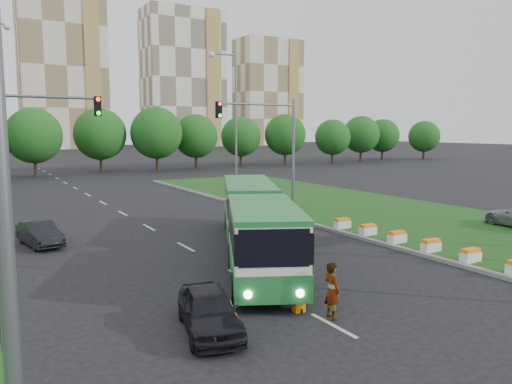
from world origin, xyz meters
TOP-DOWN VIEW (x-y plane):
  - ground at (0.00, 0.00)m, footprint 360.00×360.00m
  - grass_median at (13.00, 8.00)m, footprint 14.00×60.00m
  - median_kerb at (6.05, 8.00)m, footprint 0.30×60.00m
  - lane_markings at (-3.00, 20.00)m, footprint 0.20×100.00m
  - flower_planters at (6.70, -1.40)m, footprint 1.10×13.70m
  - traffic_mast_median at (4.78, 10.00)m, footprint 5.76×0.32m
  - traffic_mast_left at (-10.38, 9.00)m, footprint 5.76×0.32m
  - street_lamps at (-3.00, 10.00)m, footprint 36.00×60.00m
  - tree_line at (10.00, 55.00)m, footprint 120.00×8.00m
  - apartment_tower_ceast at (15.00, 150.00)m, footprint 25.00×15.00m
  - apartment_tower_east at (55.00, 150.00)m, footprint 27.00×15.00m
  - midrise_east at (90.00, 150.00)m, footprint 24.00×14.00m
  - articulated_bus at (-0.97, 3.09)m, footprint 2.57×16.49m
  - car_left_near at (-6.51, -4.50)m, footprint 2.48×4.18m
  - car_left_far at (-9.46, 10.08)m, footprint 2.06×4.07m
  - pedestrian at (-2.69, -5.51)m, footprint 0.49×0.71m
  - shopping_trolley at (-3.24, -4.48)m, footprint 0.36×0.39m

SIDE VIEW (x-z plane):
  - ground at x=0.00m, z-range 0.00..0.00m
  - lane_markings at x=-3.00m, z-range -0.01..0.01m
  - grass_median at x=13.00m, z-range 0.00..0.15m
  - median_kerb at x=6.05m, z-range 0.00..0.18m
  - shopping_trolley at x=-3.24m, z-range 0.00..0.62m
  - flower_planters at x=6.70m, z-range 0.15..0.75m
  - car_left_far at x=-9.46m, z-range 0.00..1.28m
  - car_left_near at x=-6.51m, z-range 0.00..1.33m
  - pedestrian at x=-2.69m, z-range 0.00..1.85m
  - articulated_bus at x=-0.97m, z-range 0.30..3.02m
  - tree_line at x=10.00m, z-range 0.00..9.00m
  - traffic_mast_median at x=4.78m, z-range 1.35..9.35m
  - traffic_mast_left at x=-10.38m, z-range 1.35..9.35m
  - street_lamps at x=-3.00m, z-range 0.00..12.00m
  - midrise_east at x=90.00m, z-range 0.00..40.00m
  - apartment_tower_east at x=55.00m, z-range 0.00..47.00m
  - apartment_tower_ceast at x=15.00m, z-range 0.00..50.00m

